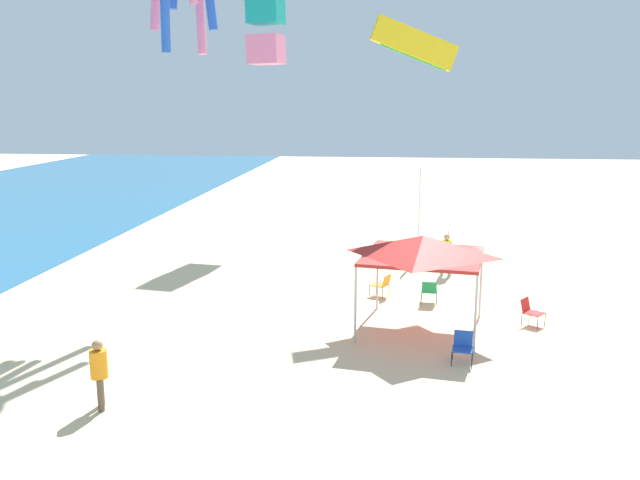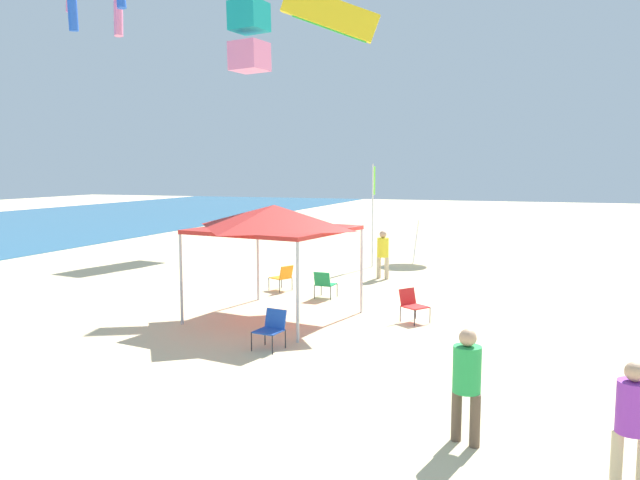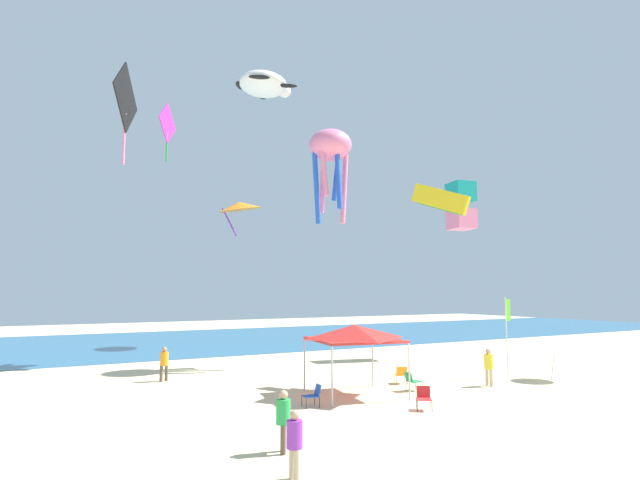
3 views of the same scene
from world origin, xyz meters
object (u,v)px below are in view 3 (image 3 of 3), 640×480
folding_chair_near_cooler (424,396)px  banner_flag (507,329)px  folding_chair_right_of_tent (401,374)px  person_by_tent (295,439)px  beach_umbrella (556,340)px  kite_parafoil_yellow (440,199)px  kite_diamond_black (126,101)px  kite_diamond_magenta (167,125)px  person_far_stroller (489,364)px  folding_chair_left_of_tent (313,394)px  folding_chair_facing_ocean (412,380)px  kite_box_teal (461,206)px  kite_turtle_white (264,85)px  kite_octopus_pink (330,150)px  canopy_tent (354,333)px  person_near_umbrella (283,416)px  person_beachcomber (164,361)px  kite_delta_orange (240,206)px

folding_chair_near_cooler → banner_flag: bearing=57.6°
folding_chair_right_of_tent → person_by_tent: 13.16m
beach_umbrella → kite_parafoil_yellow: 9.01m
kite_diamond_black → kite_diamond_magenta: kite_diamond_magenta is taller
person_far_stroller → folding_chair_left_of_tent: bearing=-81.2°
folding_chair_facing_ocean → kite_box_teal: size_ratio=0.25×
folding_chair_near_cooler → person_far_stroller: (5.72, 2.17, 0.52)m
kite_turtle_white → kite_parafoil_yellow: size_ratio=1.38×
person_by_tent → kite_parafoil_yellow: bearing=-52.1°
banner_flag → kite_diamond_magenta: bearing=115.4°
kite_octopus_pink → kite_parafoil_yellow: kite_octopus_pink is taller
folding_chair_near_cooler → kite_parafoil_yellow: bearing=76.3°
canopy_tent → folding_chair_right_of_tent: (3.40, 1.23, -2.10)m
folding_chair_facing_ocean → banner_flag: banner_flag is taller
canopy_tent → kite_turtle_white: bearing=85.6°
folding_chair_right_of_tent → kite_box_teal: size_ratio=0.25×
canopy_tent → person_near_umbrella: 8.15m
kite_parafoil_yellow → kite_diamond_magenta: kite_diamond_magenta is taller
canopy_tent → person_beachcomber: size_ratio=2.39×
banner_flag → kite_diamond_magenta: kite_diamond_magenta is taller
kite_turtle_white → kite_diamond_black: bearing=-162.3°
folding_chair_near_cooler → kite_diamond_black: bearing=173.7°
folding_chair_facing_ocean → kite_diamond_black: bearing=66.9°
canopy_tent → person_by_tent: bearing=-131.1°
beach_umbrella → kite_box_teal: size_ratio=0.70×
folding_chair_left_of_tent → folding_chair_right_of_tent: bearing=119.2°
kite_diamond_magenta → kite_box_teal: bearing=-101.0°
kite_turtle_white → canopy_tent: bearing=-112.2°
kite_turtle_white → kite_diamond_magenta: bearing=88.5°
folding_chair_facing_ocean → kite_turtle_white: kite_turtle_white is taller
person_by_tent → kite_diamond_magenta: (3.84, 31.88, 17.28)m
folding_chair_near_cooler → kite_delta_orange: bearing=122.2°
kite_diamond_black → kite_parafoil_yellow: kite_diamond_black is taller
kite_turtle_white → kite_octopus_pink: bearing=-73.8°
beach_umbrella → folding_chair_right_of_tent: bearing=158.1°
kite_octopus_pink → kite_delta_orange: (-1.08, 12.85, -1.67)m
kite_parafoil_yellow → kite_diamond_magenta: bearing=-176.6°
person_near_umbrella → kite_delta_orange: 29.63m
folding_chair_right_of_tent → kite_diamond_magenta: 29.83m
canopy_tent → kite_diamond_black: (-8.66, 5.36, 10.25)m
banner_flag → kite_parafoil_yellow: bearing=172.8°
beach_umbrella → folding_chair_right_of_tent: 8.02m
folding_chair_right_of_tent → kite_octopus_pink: (0.26, 6.94, 12.47)m
canopy_tent → person_near_umbrella: canopy_tent is taller
kite_box_teal → kite_parafoil_yellow: bearing=-131.9°
person_near_umbrella → kite_diamond_black: size_ratio=0.35×
person_far_stroller → kite_delta_orange: size_ratio=0.39×
kite_turtle_white → kite_diamond_magenta: 12.76m
banner_flag → kite_turtle_white: bearing=123.1°
folding_chair_facing_ocean → kite_turtle_white: (-1.80, 12.58, 17.53)m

